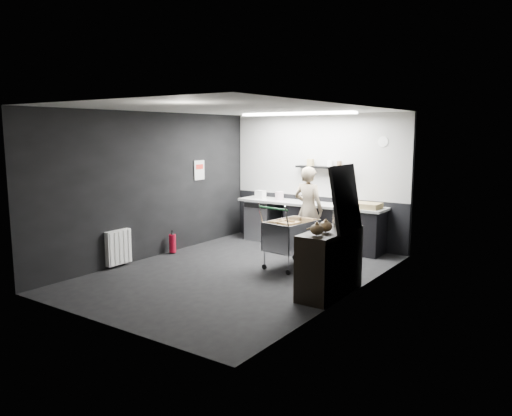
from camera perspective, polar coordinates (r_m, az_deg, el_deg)
The scene contains 22 objects.
floor at distance 8.43m, azimuth -1.97°, elevation -7.39°, with size 5.50×5.50×0.00m, color black.
ceiling at distance 8.10m, azimuth -2.07°, elevation 11.28°, with size 5.50×5.50×0.00m, color silver.
wall_back at distance 10.47m, azimuth 7.03°, elevation 3.25°, with size 5.50×5.50×0.00m, color black.
wall_front at distance 6.20m, azimuth -17.42°, elevation -0.86°, with size 5.50×5.50×0.00m, color black.
wall_left at distance 9.48m, azimuth -11.76°, elevation 2.56°, with size 5.50×5.50×0.00m, color black.
wall_right at distance 7.15m, azimuth 10.93°, elevation 0.62°, with size 5.50×5.50×0.00m, color black.
kitchen_wall_panel at distance 10.42m, azimuth 7.03°, elevation 5.98°, with size 3.95×0.02×1.70m, color #B6B5B1.
dado_panel at distance 10.57m, azimuth 6.90°, elevation -1.35°, with size 3.95×0.02×1.00m, color black.
floating_shelf at distance 10.25m, azimuth 7.71°, elevation 4.63°, with size 1.20×0.22×0.04m, color black.
wall_clock at distance 9.83m, azimuth 14.34°, elevation 7.36°, with size 0.20×0.20×0.03m, color white.
poster at distance 10.38m, azimuth -6.51°, elevation 4.32°, with size 0.02×0.30×0.40m, color silver.
poster_red_band at distance 10.37m, azimuth -6.49°, elevation 4.70°, with size 0.01×0.22×0.10m, color red.
radiator at distance 9.01m, azimuth -15.45°, elevation -4.34°, with size 0.10×0.50×0.60m, color white.
ceiling_strip at distance 9.65m, azimuth 4.64°, elevation 10.67°, with size 2.40×0.20×0.04m, color white.
prep_counter at distance 10.25m, azimuth 6.75°, elevation -1.91°, with size 3.20×0.61×0.90m.
person at distance 9.75m, azimuth 5.99°, elevation -0.16°, with size 0.61×0.40×1.68m, color beige.
shopping_cart at distance 8.65m, azimuth 4.10°, elevation -3.35°, with size 0.72×1.07×1.11m.
sideboard at distance 7.29m, azimuth 8.65°, elevation -5.20°, with size 0.54×1.26×1.88m.
fire_extinguisher at distance 9.79m, azimuth -9.52°, elevation -3.93°, with size 0.13×0.13×0.44m.
cardboard_box at distance 9.66m, azimuth 12.50°, elevation 0.27°, with size 0.52×0.40×0.10m, color #A28C56.
pink_tub at distance 10.59m, azimuth 2.69°, elevation 1.40°, with size 0.18×0.18×0.18m, color silver.
white_container at distance 10.79m, azimuth 0.51°, elevation 1.55°, with size 0.20×0.15×0.18m, color white.
Camera 1 is at (4.85, -6.48, 2.34)m, focal length 35.00 mm.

